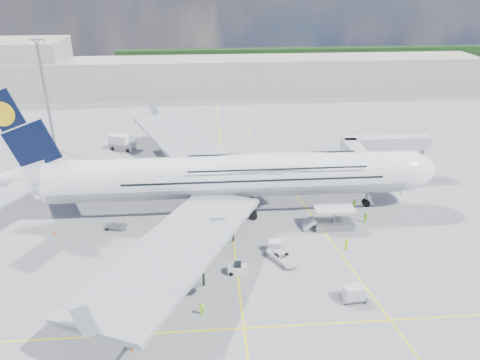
{
  "coord_description": "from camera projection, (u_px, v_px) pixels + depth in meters",
  "views": [
    {
      "loc": [
        -3.99,
        -63.84,
        39.92
      ],
      "look_at": [
        1.74,
        8.0,
        6.95
      ],
      "focal_mm": 35.0,
      "sensor_mm": 36.0,
      "label": 1
    }
  ],
  "objects": [
    {
      "name": "ground",
      "position": [
        233.0,
        241.0,
        74.76
      ],
      "size": [
        300.0,
        300.0,
        0.0
      ],
      "primitive_type": "plane",
      "color": "gray",
      "rests_on": "ground"
    },
    {
      "name": "taxi_line_main",
      "position": [
        233.0,
        241.0,
        74.76
      ],
      "size": [
        0.25,
        220.0,
        0.01
      ],
      "primitive_type": "cube",
      "color": "#FFE80D",
      "rests_on": "ground"
    },
    {
      "name": "taxi_line_cross",
      "position": [
        244.0,
        328.0,
        56.63
      ],
      "size": [
        120.0,
        0.25,
        0.01
      ],
      "primitive_type": "cube",
      "color": "#FFE80D",
      "rests_on": "ground"
    },
    {
      "name": "taxi_line_diag",
      "position": [
        306.0,
        208.0,
        84.83
      ],
      "size": [
        14.16,
        99.06,
        0.01
      ],
      "primitive_type": "cube",
      "rotation": [
        0.0,
        0.0,
        0.14
      ],
      "color": "#FFE80D",
      "rests_on": "ground"
    },
    {
      "name": "airliner",
      "position": [
        231.0,
        176.0,
        80.99
      ],
      "size": [
        77.26,
        79.15,
        23.71
      ],
      "color": "white",
      "rests_on": "ground"
    },
    {
      "name": "jet_bridge",
      "position": [
        375.0,
        149.0,
        93.04
      ],
      "size": [
        18.8,
        12.1,
        8.5
      ],
      "color": "#B7B7BC",
      "rests_on": "ground"
    },
    {
      "name": "cargo_loader",
      "position": [
        332.0,
        221.0,
        78.08
      ],
      "size": [
        8.53,
        3.2,
        3.67
      ],
      "color": "silver",
      "rests_on": "ground"
    },
    {
      "name": "light_mast",
      "position": [
        46.0,
        94.0,
        107.17
      ],
      "size": [
        3.0,
        0.7,
        25.5
      ],
      "color": "gray",
      "rests_on": "ground"
    },
    {
      "name": "terminal",
      "position": [
        215.0,
        76.0,
        158.38
      ],
      "size": [
        180.0,
        16.0,
        12.0
      ],
      "primitive_type": "cube",
      "color": "#B2AD9E",
      "rests_on": "ground"
    },
    {
      "name": "hangar",
      "position": [
        5.0,
        68.0,
        156.61
      ],
      "size": [
        40.0,
        22.0,
        18.0
      ],
      "primitive_type": "cube",
      "color": "#B2AD9E",
      "rests_on": "ground"
    },
    {
      "name": "tree_line",
      "position": [
        304.0,
        57.0,
        202.9
      ],
      "size": [
        160.0,
        6.0,
        8.0
      ],
      "primitive_type": "cube",
      "color": "#193814",
      "rests_on": "ground"
    },
    {
      "name": "dolly_row_a",
      "position": [
        158.0,
        242.0,
        73.67
      ],
      "size": [
        3.31,
        2.05,
        0.46
      ],
      "rotation": [
        0.0,
        0.0,
        0.13
      ],
      "color": "gray",
      "rests_on": "ground"
    },
    {
      "name": "dolly_row_b",
      "position": [
        134.0,
        253.0,
        70.89
      ],
      "size": [
        2.59,
        1.4,
        0.38
      ],
      "rotation": [
        0.0,
        0.0,
        0.01
      ],
      "color": "gray",
      "rests_on": "ground"
    },
    {
      "name": "dolly_row_c",
      "position": [
        162.0,
        270.0,
        66.88
      ],
      "size": [
        3.54,
        2.18,
        0.49
      ],
      "rotation": [
        0.0,
        0.0,
        -0.12
      ],
      "color": "gray",
      "rests_on": "ground"
    },
    {
      "name": "dolly_back",
      "position": [
        116.0,
        226.0,
        78.06
      ],
      "size": [
        3.76,
        2.71,
        0.5
      ],
      "rotation": [
        0.0,
        0.0,
        -0.29
      ],
      "color": "gray",
      "rests_on": "ground"
    },
    {
      "name": "dolly_nose_far",
      "position": [
        354.0,
        293.0,
        60.87
      ],
      "size": [
        3.53,
        2.04,
        2.16
      ],
      "rotation": [
        0.0,
        0.0,
        0.07
      ],
      "color": "gray",
      "rests_on": "ground"
    },
    {
      "name": "dolly_nose_near",
      "position": [
        275.0,
        246.0,
        71.62
      ],
      "size": [
        2.88,
        1.67,
        1.76
      ],
      "rotation": [
        0.0,
        0.0,
        -0.07
      ],
      "color": "gray",
      "rests_on": "ground"
    },
    {
      "name": "baggage_tug",
      "position": [
        238.0,
        269.0,
        66.47
      ],
      "size": [
        2.86,
        1.53,
        1.72
      ],
      "rotation": [
        0.0,
        0.0,
        -0.09
      ],
      "color": "silver",
      "rests_on": "ground"
    },
    {
      "name": "catering_truck_inner",
      "position": [
        196.0,
        170.0,
        96.09
      ],
      "size": [
        6.6,
        3.69,
        3.71
      ],
      "rotation": [
        0.0,
        0.0,
        -0.26
      ],
      "color": "gray",
      "rests_on": "ground"
    },
    {
      "name": "catering_truck_outer",
      "position": [
        122.0,
        143.0,
        110.98
      ],
      "size": [
        6.7,
        4.38,
        3.7
      ],
      "rotation": [
        0.0,
        0.0,
        -0.4
      ],
      "color": "gray",
      "rests_on": "ground"
    },
    {
      "name": "service_van",
      "position": [
        282.0,
        257.0,
        69.19
      ],
      "size": [
        4.94,
        6.04,
        1.53
      ],
      "primitive_type": "imported",
      "rotation": [
        0.0,
        0.0,
        0.52
      ],
      "color": "white",
      "rests_on": "ground"
    },
    {
      "name": "crew_nose",
      "position": [
        354.0,
        203.0,
        84.65
      ],
      "size": [
        0.78,
        0.65,
        1.83
      ],
      "primitive_type": "imported",
      "rotation": [
        0.0,
        0.0,
        0.37
      ],
      "color": "#A0DA17",
      "rests_on": "ground"
    },
    {
      "name": "crew_loader",
      "position": [
        365.0,
        218.0,
        79.55
      ],
      "size": [
        1.12,
        1.12,
        1.83
      ],
      "primitive_type": "imported",
      "rotation": [
        0.0,
        0.0,
        -0.77
      ],
      "color": "#A7FF1A",
      "rests_on": "ground"
    },
    {
      "name": "crew_wing",
      "position": [
        125.0,
        266.0,
        67.1
      ],
      "size": [
        0.78,
        1.05,
        1.65
      ],
      "primitive_type": "imported",
      "rotation": [
        0.0,
        0.0,
        1.13
      ],
      "color": "yellow",
      "rests_on": "ground"
    },
    {
      "name": "crew_van",
      "position": [
        346.0,
        244.0,
        72.14
      ],
      "size": [
        1.01,
        1.07,
        1.84
      ],
      "primitive_type": "imported",
      "rotation": [
        0.0,
        0.0,
        2.22
      ],
      "color": "#E3FF1A",
      "rests_on": "ground"
    },
    {
      "name": "crew_tug",
      "position": [
        202.0,
        310.0,
        58.41
      ],
      "size": [
        1.19,
        0.81,
        1.71
      ],
      "primitive_type": "imported",
      "rotation": [
        0.0,
        0.0,
        -0.17
      ],
      "color": "#9CE518",
      "rests_on": "ground"
    },
    {
      "name": "cone_nose",
      "position": [
        401.0,
        193.0,
        89.94
      ],
      "size": [
        0.43,
        0.43,
        0.55
      ],
      "color": "#DE4A0B",
      "rests_on": "ground"
    },
    {
      "name": "cone_wing_left_inner",
      "position": [
        196.0,
        177.0,
        96.79
      ],
      "size": [
        0.46,
        0.46,
        0.58
      ],
      "color": "#DE4A0B",
      "rests_on": "ground"
    },
    {
      "name": "cone_wing_left_outer",
      "position": [
        187.0,
        165.0,
        102.48
      ],
      "size": [
        0.41,
        0.41,
        0.52
      ],
      "color": "#DE4A0B",
      "rests_on": "ground"
    },
    {
      "name": "cone_wing_right_inner",
      "position": [
        148.0,
        249.0,
        71.97
      ],
      "size": [
        0.4,
        0.4,
        0.51
      ],
      "color": "#DE4A0B",
      "rests_on": "ground"
    },
    {
      "name": "cone_wing_right_outer",
      "position": [
        132.0,
        348.0,
        53.31
      ],
      "size": [
        0.43,
        0.43,
        0.54
      ],
      "color": "#DE4A0B",
      "rests_on": "ground"
    },
    {
      "name": "cone_tail",
      "position": [
        54.0,
        233.0,
        76.26
      ],
      "size": [
        0.46,
        0.46,
        0.58
      ],
      "color": "#DE4A0B",
      "rests_on": "ground"
    }
  ]
}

